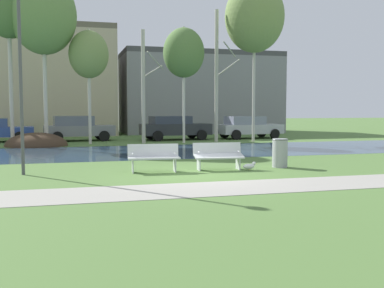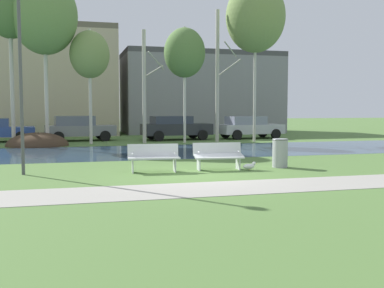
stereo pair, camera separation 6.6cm
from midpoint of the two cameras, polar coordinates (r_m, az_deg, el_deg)
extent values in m
plane|color=#517538|center=(23.35, -6.05, -0.42)|extent=(120.00, 120.00, 0.00)
cube|color=#9E998E|center=(11.38, 3.55, -5.56)|extent=(60.00, 1.98, 0.01)
cube|color=#2D475B|center=(21.09, -5.10, -0.92)|extent=(80.00, 6.97, 0.01)
ellipsoid|color=#423021|center=(25.42, -18.72, -0.23)|extent=(3.22, 2.78, 1.43)
cube|color=silver|center=(14.15, -4.66, -1.76)|extent=(1.63, 0.60, 0.05)
cube|color=silver|center=(14.41, -4.77, -0.78)|extent=(1.60, 0.21, 0.40)
cube|color=silver|center=(14.19, -7.32, -2.69)|extent=(0.07, 0.43, 0.45)
cube|color=silver|center=(14.32, -2.06, -2.59)|extent=(0.07, 0.43, 0.45)
cylinder|color=silver|center=(14.11, -7.32, -1.23)|extent=(0.06, 0.28, 0.04)
cylinder|color=silver|center=(14.24, -2.04, -1.15)|extent=(0.06, 0.28, 0.04)
cube|color=silver|center=(14.67, 3.53, -1.54)|extent=(1.63, 0.60, 0.15)
cube|color=silver|center=(14.92, 3.27, -0.59)|extent=(1.60, 0.21, 0.40)
cube|color=silver|center=(14.61, 0.97, -2.44)|extent=(0.07, 0.43, 0.45)
cube|color=silver|center=(14.93, 5.92, -2.32)|extent=(0.07, 0.43, 0.45)
cylinder|color=silver|center=(14.54, 1.00, -1.03)|extent=(0.06, 0.28, 0.04)
cylinder|color=silver|center=(14.85, 5.97, -0.94)|extent=(0.06, 0.28, 0.04)
cylinder|color=#999B9E|center=(15.62, 11.09, -1.12)|extent=(0.51, 0.51, 0.97)
torus|color=#5B5D5E|center=(15.59, 11.11, 0.54)|extent=(0.54, 0.54, 0.04)
ellipsoid|color=white|center=(14.77, 7.25, -2.81)|extent=(0.40, 0.18, 0.18)
sphere|color=white|center=(14.83, 7.89, -2.44)|extent=(0.13, 0.13, 0.13)
cone|color=gold|center=(14.85, 8.14, -2.44)|extent=(0.07, 0.04, 0.04)
cylinder|color=gold|center=(14.75, 7.37, -3.10)|extent=(0.01, 0.01, 0.10)
cylinder|color=gold|center=(14.82, 7.26, -3.06)|extent=(0.01, 0.01, 0.10)
cylinder|color=#4C4C51|center=(14.47, -20.52, 6.96)|extent=(0.10, 0.10, 5.37)
cylinder|color=#BCB7A8|center=(26.30, -21.63, 9.64)|extent=(0.21, 0.21, 8.98)
ellipsoid|color=#4C7038|center=(26.66, -21.79, 15.02)|extent=(2.25, 2.25, 2.70)
cylinder|color=beige|center=(26.02, -17.79, 9.69)|extent=(0.21, 0.21, 8.89)
ellipsoid|color=#668947|center=(26.37, -17.93, 15.08)|extent=(3.47, 3.47, 4.16)
cylinder|color=beige|center=(25.95, -12.56, 7.00)|extent=(0.17, 0.17, 6.34)
ellipsoid|color=olive|center=(26.10, -12.63, 10.90)|extent=(2.17, 2.17, 2.61)
cylinder|color=#BCB7A8|center=(26.07, -5.94, 7.13)|extent=(0.21, 0.21, 6.40)
cylinder|color=#BCB7A8|center=(26.67, -4.73, 9.09)|extent=(0.90, 1.27, 0.60)
cylinder|color=#BCB7A8|center=(25.69, -4.45, 10.38)|extent=(1.12, 1.09, 0.90)
cylinder|color=beige|center=(26.11, -0.85, 7.35)|extent=(0.15, 0.15, 6.58)
ellipsoid|color=#567A3D|center=(26.26, -0.86, 11.37)|extent=(2.34, 2.34, 2.81)
cylinder|color=#BCB7A8|center=(27.27, 3.27, 8.47)|extent=(0.22, 0.22, 7.77)
cylinder|color=#BCB7A8|center=(28.14, 4.59, 9.41)|extent=(1.12, 1.60, 1.05)
cylinder|color=#BCB7A8|center=(27.04, 4.90, 11.77)|extent=(1.18, 1.14, 0.77)
cylinder|color=beige|center=(27.60, 7.97, 10.13)|extent=(0.16, 0.16, 9.44)
ellipsoid|color=olive|center=(27.98, 8.03, 15.52)|extent=(3.49, 3.49, 4.19)
cylinder|color=black|center=(30.02, -20.62, 1.02)|extent=(0.66, 0.28, 0.64)
cylinder|color=black|center=(28.26, -20.62, 0.82)|extent=(0.66, 0.28, 0.64)
cube|color=slate|center=(28.72, -13.74, 1.65)|extent=(4.28, 2.17, 0.62)
cube|color=slate|center=(28.66, -14.42, 2.84)|extent=(2.45, 1.77, 0.58)
cylinder|color=black|center=(29.79, -11.33, 1.20)|extent=(0.66, 0.28, 0.64)
cylinder|color=black|center=(28.06, -10.75, 1.01)|extent=(0.66, 0.28, 0.64)
cylinder|color=black|center=(29.48, -16.56, 1.06)|extent=(0.66, 0.28, 0.64)
cylinder|color=black|center=(27.73, -16.30, 0.86)|extent=(0.66, 0.28, 0.64)
cube|color=#282B30|center=(28.77, -1.88, 1.86)|extent=(4.48, 2.17, 0.70)
cube|color=#2F3648|center=(28.64, -2.54, 3.03)|extent=(2.57, 1.77, 0.48)
cylinder|color=black|center=(30.09, 0.17, 1.31)|extent=(0.66, 0.28, 0.64)
cylinder|color=black|center=(28.47, 1.41, 1.13)|extent=(0.66, 0.28, 0.64)
cylinder|color=black|center=(29.20, -5.08, 1.20)|extent=(0.66, 0.28, 0.64)
cylinder|color=black|center=(27.53, -4.11, 1.01)|extent=(0.66, 0.28, 0.64)
cube|color=#B2B5BC|center=(30.31, 7.39, 1.88)|extent=(4.41, 2.16, 0.61)
cube|color=gray|center=(30.13, 6.83, 2.96)|extent=(2.53, 1.76, 0.53)
cylinder|color=black|center=(31.76, 8.89, 1.43)|extent=(0.66, 0.28, 0.64)
cylinder|color=black|center=(30.26, 10.51, 1.26)|extent=(0.66, 0.28, 0.64)
cylinder|color=black|center=(30.48, 4.28, 1.34)|extent=(0.66, 0.28, 0.64)
cylinder|color=black|center=(28.91, 5.73, 1.16)|extent=(0.66, 0.28, 0.64)
cube|color=gray|center=(38.12, 1.12, 6.11)|extent=(12.76, 6.33, 6.13)
cube|color=#48484B|center=(38.35, 1.12, 10.99)|extent=(12.76, 6.33, 0.40)
camera|label=1|loc=(0.03, -89.87, 0.01)|focal=42.57mm
camera|label=2|loc=(0.03, 90.13, -0.01)|focal=42.57mm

